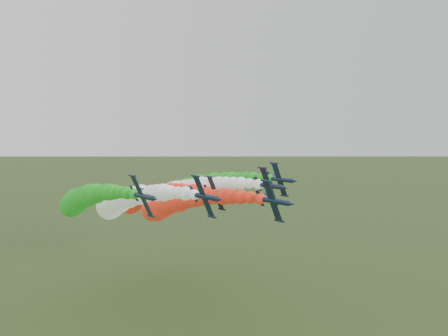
{
  "coord_description": "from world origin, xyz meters",
  "views": [
    {
      "loc": [
        -56.58,
        -74.59,
        52.7
      ],
      "look_at": [
        3.3,
        0.0,
        45.09
      ],
      "focal_mm": 35.0,
      "sensor_mm": 36.0,
      "label": 1
    }
  ],
  "objects_px": {
    "jet_outer_left": "(81,200)",
    "jet_trail": "(143,198)",
    "jet_inner_right": "(177,193)",
    "jet_lead": "(169,205)",
    "jet_outer_right": "(191,188)",
    "jet_inner_left": "(122,202)"
  },
  "relations": [
    {
      "from": "jet_lead",
      "to": "jet_outer_left",
      "type": "relative_size",
      "value": 1.01
    },
    {
      "from": "jet_lead",
      "to": "jet_outer_right",
      "type": "height_order",
      "value": "jet_outer_right"
    },
    {
      "from": "jet_lead",
      "to": "jet_inner_right",
      "type": "distance_m",
      "value": 11.27
    },
    {
      "from": "jet_inner_right",
      "to": "jet_outer_left",
      "type": "distance_m",
      "value": 29.74
    },
    {
      "from": "jet_inner_right",
      "to": "jet_outer_left",
      "type": "bearing_deg",
      "value": 169.29
    },
    {
      "from": "jet_trail",
      "to": "jet_outer_right",
      "type": "bearing_deg",
      "value": -31.73
    },
    {
      "from": "jet_lead",
      "to": "jet_outer_left",
      "type": "xyz_separation_m",
      "value": [
        -21.42,
        13.41,
        1.75
      ]
    },
    {
      "from": "jet_inner_left",
      "to": "jet_outer_left",
      "type": "relative_size",
      "value": 1.01
    },
    {
      "from": "jet_outer_left",
      "to": "jet_trail",
      "type": "relative_size",
      "value": 0.99
    },
    {
      "from": "jet_lead",
      "to": "jet_inner_left",
      "type": "relative_size",
      "value": 1.0
    },
    {
      "from": "jet_lead",
      "to": "jet_outer_right",
      "type": "xyz_separation_m",
      "value": [
        17.31,
        13.82,
        2.27
      ]
    },
    {
      "from": "jet_inner_right",
      "to": "jet_lead",
      "type": "bearing_deg",
      "value": -134.71
    },
    {
      "from": "jet_outer_left",
      "to": "jet_trail",
      "type": "bearing_deg",
      "value": 20.01
    },
    {
      "from": "jet_outer_right",
      "to": "jet_trail",
      "type": "height_order",
      "value": "jet_outer_right"
    },
    {
      "from": "jet_inner_right",
      "to": "jet_trail",
      "type": "xyz_separation_m",
      "value": [
        -4.43,
        14.55,
        -2.93
      ]
    },
    {
      "from": "jet_lead",
      "to": "jet_trail",
      "type": "height_order",
      "value": "jet_lead"
    },
    {
      "from": "jet_outer_left",
      "to": "jet_trail",
      "type": "height_order",
      "value": "jet_outer_left"
    },
    {
      "from": "jet_inner_left",
      "to": "jet_outer_left",
      "type": "bearing_deg",
      "value": 149.38
    },
    {
      "from": "jet_outer_right",
      "to": "jet_trail",
      "type": "bearing_deg",
      "value": 148.27
    },
    {
      "from": "jet_lead",
      "to": "jet_outer_left",
      "type": "height_order",
      "value": "jet_outer_left"
    },
    {
      "from": "jet_trail",
      "to": "jet_lead",
      "type": "bearing_deg",
      "value": -98.54
    },
    {
      "from": "jet_outer_right",
      "to": "jet_trail",
      "type": "relative_size",
      "value": 1.0
    }
  ]
}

